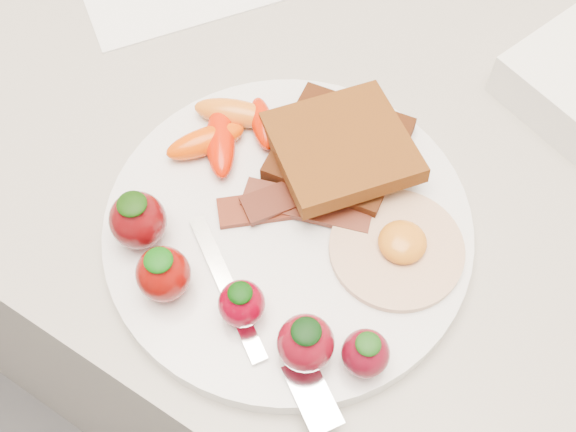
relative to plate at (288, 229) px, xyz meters
The scene contains 9 objects.
counter 0.48m from the plate, 98.48° to the left, with size 2.00×0.60×0.90m, color gray.
plate is the anchor object (origin of this frame).
toast_lower 0.07m from the plate, 89.57° to the left, with size 0.09×0.09×0.01m, color black.
toast_upper 0.07m from the plate, 85.90° to the left, with size 0.10×0.10×0.01m, color #4A2105.
fried_egg 0.08m from the plate, 16.58° to the left, with size 0.13×0.13×0.02m.
bacon_strips 0.02m from the plate, 98.09° to the left, with size 0.11×0.11×0.01m.
baby_carrots 0.09m from the plate, 154.20° to the left, with size 0.08×0.09×0.02m.
strawberries 0.08m from the plate, 92.50° to the right, with size 0.22×0.06×0.05m.
fork 0.09m from the plate, 67.89° to the right, with size 0.17×0.09×0.00m.
Camera 1 is at (0.16, 1.34, 1.38)m, focal length 45.00 mm.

